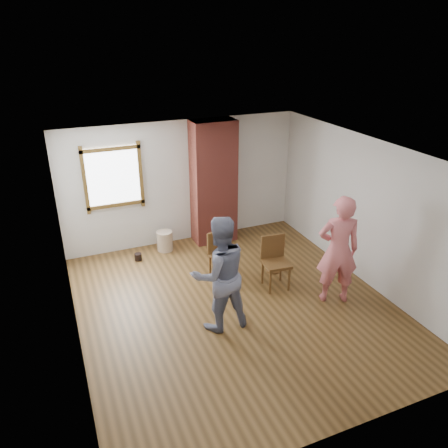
{
  "coord_description": "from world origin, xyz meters",
  "views": [
    {
      "loc": [
        -2.52,
        -5.54,
        4.28
      ],
      "look_at": [
        0.13,
        0.8,
        1.15
      ],
      "focal_mm": 35.0,
      "sensor_mm": 36.0,
      "label": 1
    }
  ],
  "objects_px": {
    "dining_chair_left": "(220,251)",
    "person_pink": "(338,250)",
    "dining_chair_right": "(275,259)",
    "stoneware_crock": "(165,241)",
    "man": "(219,274)",
    "side_table": "(274,252)"
  },
  "relations": [
    {
      "from": "dining_chair_right",
      "to": "person_pink",
      "type": "height_order",
      "value": "person_pink"
    },
    {
      "from": "dining_chair_left",
      "to": "person_pink",
      "type": "bearing_deg",
      "value": -64.82
    },
    {
      "from": "man",
      "to": "person_pink",
      "type": "distance_m",
      "value": 2.06
    },
    {
      "from": "stoneware_crock",
      "to": "man",
      "type": "xyz_separation_m",
      "value": [
        0.1,
        -2.76,
        0.71
      ]
    },
    {
      "from": "stoneware_crock",
      "to": "dining_chair_right",
      "type": "height_order",
      "value": "dining_chair_right"
    },
    {
      "from": "dining_chair_left",
      "to": "man",
      "type": "xyz_separation_m",
      "value": [
        -0.58,
        -1.41,
        0.43
      ]
    },
    {
      "from": "dining_chair_left",
      "to": "person_pink",
      "type": "xyz_separation_m",
      "value": [
        1.47,
        -1.5,
        0.46
      ]
    },
    {
      "from": "dining_chair_right",
      "to": "side_table",
      "type": "bearing_deg",
      "value": 67.26
    },
    {
      "from": "stoneware_crock",
      "to": "person_pink",
      "type": "height_order",
      "value": "person_pink"
    },
    {
      "from": "dining_chair_left",
      "to": "dining_chair_right",
      "type": "xyz_separation_m",
      "value": [
        0.76,
        -0.7,
        0.04
      ]
    },
    {
      "from": "person_pink",
      "to": "man",
      "type": "bearing_deg",
      "value": 19.0
    },
    {
      "from": "man",
      "to": "dining_chair_right",
      "type": "bearing_deg",
      "value": -153.0
    },
    {
      "from": "stoneware_crock",
      "to": "person_pink",
      "type": "xyz_separation_m",
      "value": [
        2.16,
        -2.85,
        0.74
      ]
    },
    {
      "from": "dining_chair_right",
      "to": "side_table",
      "type": "distance_m",
      "value": 0.51
    },
    {
      "from": "stoneware_crock",
      "to": "dining_chair_left",
      "type": "xyz_separation_m",
      "value": [
        0.68,
        -1.35,
        0.28
      ]
    },
    {
      "from": "side_table",
      "to": "person_pink",
      "type": "bearing_deg",
      "value": -68.64
    },
    {
      "from": "dining_chair_left",
      "to": "man",
      "type": "distance_m",
      "value": 1.59
    },
    {
      "from": "dining_chair_right",
      "to": "person_pink",
      "type": "distance_m",
      "value": 1.15
    },
    {
      "from": "dining_chair_right",
      "to": "man",
      "type": "relative_size",
      "value": 0.51
    },
    {
      "from": "dining_chair_left",
      "to": "side_table",
      "type": "xyz_separation_m",
      "value": [
        0.99,
        -0.27,
        -0.08
      ]
    },
    {
      "from": "side_table",
      "to": "man",
      "type": "xyz_separation_m",
      "value": [
        -1.57,
        -1.14,
        0.52
      ]
    },
    {
      "from": "dining_chair_left",
      "to": "person_pink",
      "type": "height_order",
      "value": "person_pink"
    }
  ]
}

